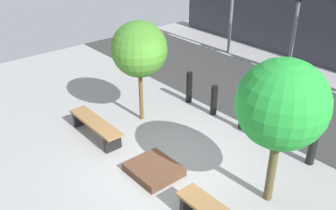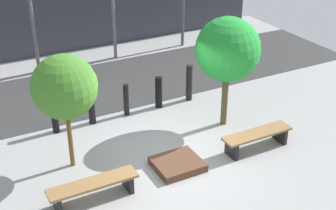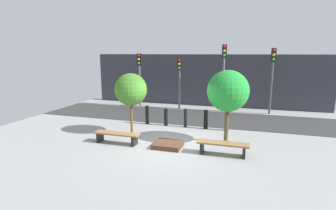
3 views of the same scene
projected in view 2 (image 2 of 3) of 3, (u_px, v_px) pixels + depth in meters
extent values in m
plane|color=#949494|center=(171.00, 161.00, 11.22)|extent=(18.00, 18.00, 0.00)
cube|color=#333333|center=(101.00, 87.00, 14.96)|extent=(18.00, 3.72, 0.01)
cube|color=#33333D|center=(60.00, 4.00, 17.13)|extent=(16.20, 0.50, 3.56)
cube|color=black|center=(57.00, 203.00, 9.51)|extent=(0.10, 0.45, 0.39)
cube|color=black|center=(128.00, 182.00, 10.16)|extent=(0.10, 0.45, 0.39)
cube|color=olive|center=(93.00, 183.00, 9.73)|extent=(1.93, 0.45, 0.06)
cube|color=black|center=(232.00, 149.00, 11.30)|extent=(0.10, 0.46, 0.41)
cube|color=black|center=(280.00, 134.00, 11.93)|extent=(0.10, 0.46, 0.41)
cube|color=olive|center=(257.00, 133.00, 11.51)|extent=(1.86, 0.46, 0.06)
cube|color=#533425|center=(178.00, 164.00, 10.93)|extent=(1.09, 0.98, 0.18)
cylinder|color=brown|center=(70.00, 135.00, 10.69)|extent=(0.11, 0.11, 1.64)
sphere|color=#407C27|center=(64.00, 87.00, 10.14)|extent=(1.46, 1.46, 1.46)
cylinder|color=#4E4427|center=(225.00, 96.00, 12.46)|extent=(0.17, 0.17, 1.69)
sphere|color=green|center=(228.00, 49.00, 11.87)|extent=(1.68, 1.68, 1.68)
cylinder|color=black|center=(54.00, 116.00, 12.23)|extent=(0.18, 0.18, 0.96)
cylinder|color=black|center=(92.00, 109.00, 12.68)|extent=(0.19, 0.19, 0.88)
cylinder|color=black|center=(126.00, 100.00, 13.09)|extent=(0.16, 0.16, 0.94)
cylinder|color=black|center=(159.00, 92.00, 13.52)|extent=(0.20, 0.20, 0.93)
cylinder|color=black|center=(189.00, 83.00, 13.91)|extent=(0.19, 0.19, 1.10)
cylinder|color=#5A5A5A|center=(33.00, 25.00, 15.31)|extent=(0.12, 0.12, 3.33)
cylinder|color=slate|center=(113.00, 2.00, 16.30)|extent=(0.12, 0.12, 4.17)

